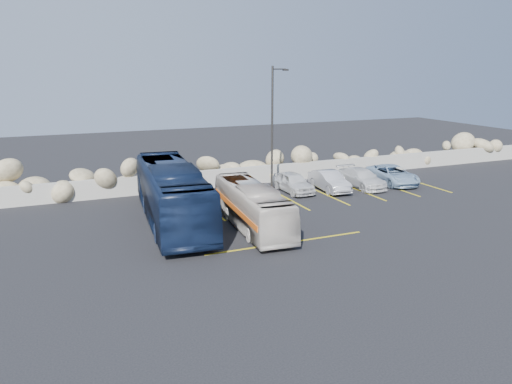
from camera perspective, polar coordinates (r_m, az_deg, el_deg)
name	(u,v)px	position (r m, az deg, el deg)	size (l,w,h in m)	color
ground	(308,241)	(23.59, 5.95, -5.63)	(90.00, 90.00, 0.00)	black
seawall	(223,178)	(34.01, -3.79, 1.63)	(60.00, 0.40, 1.20)	gray
riprap_pile	(217,165)	(34.98, -4.46, 3.14)	(54.00, 2.80, 2.60)	#91825F
parking_lines	(331,202)	(30.43, 8.58, -1.15)	(18.16, 9.36, 0.01)	gold
lamppost	(273,126)	(32.05, 1.95, 7.59)	(1.14, 0.18, 8.00)	#2B2927
vintage_bus	(252,206)	(25.15, -0.43, -1.62)	(1.88, 8.02, 2.23)	beige
tour_coach	(172,194)	(26.18, -9.58, -0.20)	(2.61, 11.14, 3.10)	#101B35
car_a	(293,182)	(32.50, 4.29, 1.12)	(1.53, 3.81, 1.30)	silver
car_b	(329,181)	(33.13, 8.38, 1.26)	(1.37, 3.92, 1.29)	#A8A8AD
car_c	(362,178)	(34.50, 11.98, 1.56)	(1.73, 4.25, 1.23)	silver
car_d	(392,175)	(36.03, 15.33, 1.92)	(2.10, 4.56, 1.27)	#86A2BE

